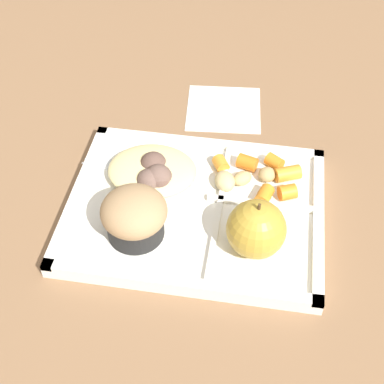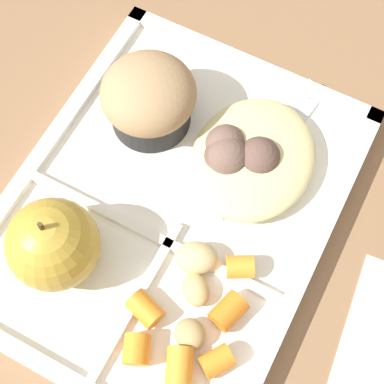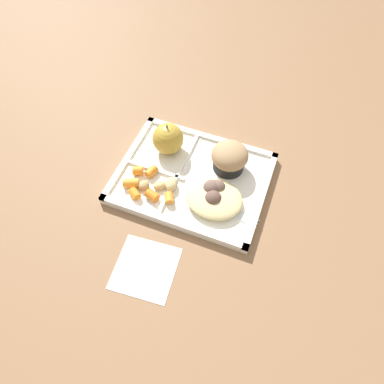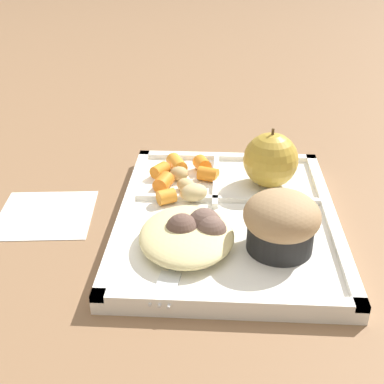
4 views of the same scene
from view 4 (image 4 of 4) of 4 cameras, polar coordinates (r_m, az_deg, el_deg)
name	(u,v)px [view 4 (image 4 of 4)]	position (r m, az deg, el deg)	size (l,w,h in m)	color
ground	(227,225)	(0.63, 3.88, -3.65)	(6.00, 6.00, 0.00)	#846042
lunch_tray	(227,219)	(0.62, 3.90, -2.98)	(0.33, 0.26, 0.02)	white
green_apple	(271,160)	(0.68, 8.70, 3.53)	(0.07, 0.07, 0.08)	#B79333
bran_muffin	(281,222)	(0.55, 9.86, -3.32)	(0.08, 0.08, 0.07)	black
carrot_slice_near_corner	(202,164)	(0.72, 1.12, 3.10)	(0.02, 0.02, 0.02)	orange
carrot_slice_back	(208,174)	(0.69, 1.80, 1.97)	(0.02, 0.02, 0.03)	orange
carrot_slice_large	(177,164)	(0.72, -1.69, 3.13)	(0.02, 0.02, 0.03)	orange
carrot_slice_small	(160,170)	(0.71, -3.56, 2.42)	(0.02, 0.02, 0.02)	orange
carrot_slice_diagonal	(166,197)	(0.64, -2.84, -0.51)	(0.02, 0.02, 0.02)	orange
carrot_slice_edge	(163,182)	(0.67, -3.18, 1.07)	(0.02, 0.02, 0.03)	orange
potato_chunk_corner	(186,185)	(0.67, -0.64, 0.73)	(0.03, 0.02, 0.02)	tan
potato_chunk_large	(194,193)	(0.65, 0.21, -0.06)	(0.03, 0.03, 0.02)	tan
potato_chunk_small	(179,173)	(0.70, -1.44, 2.06)	(0.02, 0.02, 0.02)	tan
egg_noodle_pile	(187,235)	(0.56, -0.58, -4.81)	(0.12, 0.10, 0.03)	beige
meatball_back	(182,230)	(0.56, -1.10, -4.25)	(0.04, 0.04, 0.04)	brown
meatball_center	(207,226)	(0.57, 1.69, -3.76)	(0.03, 0.03, 0.03)	brown
meatball_side	(210,231)	(0.56, 2.06, -4.36)	(0.04, 0.04, 0.04)	brown
meatball_front	(204,225)	(0.57, 1.36, -3.65)	(0.04, 0.04, 0.04)	brown
plastic_fork	(174,265)	(0.53, -1.97, -8.09)	(0.16, 0.04, 0.00)	silver
paper_napkin	(46,214)	(0.67, -15.89, -2.38)	(0.12, 0.12, 0.00)	white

